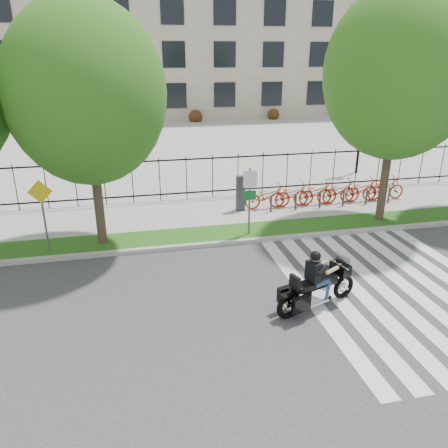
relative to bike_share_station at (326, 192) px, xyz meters
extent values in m
plane|color=#343437|center=(-5.91, -7.20, -0.68)|extent=(120.00, 120.00, 0.00)
cube|color=#9F9C95|center=(-5.91, -3.10, -0.61)|extent=(60.00, 0.20, 0.15)
cube|color=#164812|center=(-5.91, -2.25, -0.61)|extent=(60.00, 1.50, 0.15)
cube|color=gray|center=(-5.91, 0.25, -0.61)|extent=(60.00, 3.50, 0.15)
cube|color=gray|center=(-5.91, 17.80, -0.63)|extent=(80.00, 34.00, 0.10)
cube|color=#A29883|center=(-5.91, 37.80, 9.32)|extent=(60.00, 20.00, 20.00)
cylinder|color=black|center=(4.09, 4.80, 1.32)|extent=(0.14, 0.14, 4.00)
cylinder|color=black|center=(4.09, 4.80, 3.22)|extent=(0.06, 0.70, 0.70)
sphere|color=white|center=(3.74, 4.80, 3.32)|extent=(0.36, 0.36, 0.36)
sphere|color=white|center=(4.44, 4.80, 3.32)|extent=(0.36, 0.36, 0.36)
cylinder|color=#3B2820|center=(-9.51, -2.25, 1.25)|extent=(0.32, 0.32, 3.57)
ellipsoid|color=#1E5212|center=(-9.51, -2.25, 4.55)|extent=(5.03, 5.03, 5.78)
cylinder|color=#3B2820|center=(1.33, -2.25, 1.45)|extent=(0.32, 0.32, 3.98)
ellipsoid|color=#1E5212|center=(1.33, -2.25, 5.07)|extent=(5.42, 5.42, 6.23)
cube|color=#2D2D33|center=(-3.89, 0.00, 0.22)|extent=(0.35, 0.25, 1.50)
imported|color=#AB260D|center=(-2.69, 0.00, 0.00)|extent=(2.03, 0.71, 1.06)
cylinder|color=#2D2D33|center=(-2.69, -0.50, -0.18)|extent=(0.08, 0.08, 0.70)
imported|color=#AB260D|center=(-1.59, 0.00, 0.00)|extent=(2.03, 0.71, 1.06)
cylinder|color=#2D2D33|center=(-1.59, -0.50, -0.18)|extent=(0.08, 0.08, 0.70)
imported|color=#AB260D|center=(-0.49, 0.00, 0.00)|extent=(2.03, 0.71, 1.06)
cylinder|color=#2D2D33|center=(-0.49, -0.50, -0.18)|extent=(0.08, 0.08, 0.70)
imported|color=#AB260D|center=(0.61, 0.00, 0.00)|extent=(2.03, 0.71, 1.06)
cylinder|color=#2D2D33|center=(0.61, -0.50, -0.18)|extent=(0.08, 0.08, 0.70)
imported|color=#AB260D|center=(1.71, 0.00, 0.00)|extent=(2.03, 0.71, 1.06)
cylinder|color=#2D2D33|center=(1.71, -0.50, -0.18)|extent=(0.08, 0.08, 0.70)
imported|color=#AB260D|center=(2.81, 0.00, 0.00)|extent=(2.03, 0.71, 1.06)
cylinder|color=#2D2D33|center=(2.81, -0.50, -0.18)|extent=(0.08, 0.08, 0.70)
cylinder|color=#59595B|center=(-4.24, -2.60, 0.72)|extent=(0.07, 0.07, 2.50)
cube|color=white|center=(-4.24, -2.64, 1.57)|extent=(0.50, 0.03, 0.60)
cube|color=#0C6626|center=(-4.24, -2.64, 0.97)|extent=(0.45, 0.03, 0.35)
cylinder|color=#59595B|center=(-11.26, -2.60, 0.67)|extent=(0.07, 0.07, 2.40)
cube|color=yellow|center=(-11.26, -2.64, 1.57)|extent=(0.78, 0.03, 0.78)
torus|color=black|center=(-2.82, -7.33, -0.34)|extent=(0.71, 0.34, 0.70)
torus|color=black|center=(-4.66, -7.94, -0.34)|extent=(0.75, 0.38, 0.74)
cube|color=black|center=(-3.02, -7.40, 0.28)|extent=(0.46, 0.63, 0.30)
cube|color=#26262B|center=(-2.95, -7.37, 0.51)|extent=(0.30, 0.53, 0.31)
cube|color=silver|center=(-3.79, -7.65, -0.23)|extent=(0.69, 0.52, 0.41)
cube|color=black|center=(-3.50, -7.56, 0.11)|extent=(0.64, 0.50, 0.26)
cube|color=black|center=(-4.13, -7.76, 0.09)|extent=(0.79, 0.57, 0.14)
cube|color=black|center=(-4.51, -7.89, 0.31)|extent=(0.20, 0.36, 0.35)
cube|color=black|center=(-4.42, -8.18, -0.18)|extent=(0.53, 0.31, 0.41)
cube|color=black|center=(-4.61, -7.60, -0.18)|extent=(0.53, 0.31, 0.41)
cube|color=black|center=(-3.93, -7.70, 0.45)|extent=(0.36, 0.46, 0.53)
sphere|color=tan|center=(-3.90, -7.69, 0.84)|extent=(0.23, 0.23, 0.23)
sphere|color=black|center=(-3.90, -7.69, 0.88)|extent=(0.27, 0.27, 0.27)
camera|label=1|loc=(-8.37, -17.02, 5.71)|focal=35.00mm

